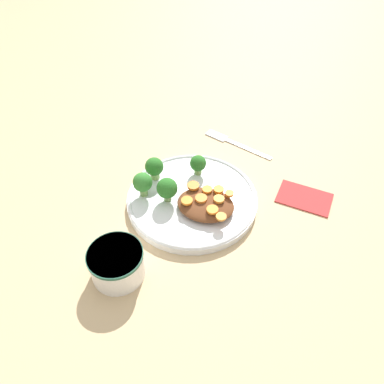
# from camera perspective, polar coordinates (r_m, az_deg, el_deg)

# --- Properties ---
(ground_plane) EXTENTS (4.00, 4.00, 0.00)m
(ground_plane) POSITION_cam_1_polar(r_m,az_deg,el_deg) (0.79, -0.00, -1.58)
(ground_plane) COLOR tan
(plate) EXTENTS (0.27, 0.27, 0.02)m
(plate) POSITION_cam_1_polar(r_m,az_deg,el_deg) (0.79, -0.00, -1.05)
(plate) COLOR white
(plate) RESTS_ON ground_plane
(dip_bowl) EXTENTS (0.10, 0.10, 0.06)m
(dip_bowl) POSITION_cam_1_polar(r_m,az_deg,el_deg) (0.67, -11.42, -10.49)
(dip_bowl) COLOR white
(dip_bowl) RESTS_ON ground_plane
(stew_mound) EXTENTS (0.12, 0.09, 0.02)m
(stew_mound) POSITION_cam_1_polar(r_m,az_deg,el_deg) (0.75, 2.09, -1.93)
(stew_mound) COLOR brown
(stew_mound) RESTS_ON plate
(broccoli_floret_0) EXTENTS (0.04, 0.04, 0.05)m
(broccoli_floret_0) POSITION_cam_1_polar(r_m,az_deg,el_deg) (0.82, 0.93, 4.30)
(broccoli_floret_0) COLOR #7FA85B
(broccoli_floret_0) RESTS_ON plate
(broccoli_floret_1) EXTENTS (0.04, 0.04, 0.05)m
(broccoli_floret_1) POSITION_cam_1_polar(r_m,az_deg,el_deg) (0.81, -5.77, 3.75)
(broccoli_floret_1) COLOR #7FA85B
(broccoli_floret_1) RESTS_ON plate
(broccoli_floret_2) EXTENTS (0.04, 0.04, 0.06)m
(broccoli_floret_2) POSITION_cam_1_polar(r_m,az_deg,el_deg) (0.77, -7.53, 1.39)
(broccoli_floret_2) COLOR #759E51
(broccoli_floret_2) RESTS_ON plate
(broccoli_floret_3) EXTENTS (0.04, 0.04, 0.06)m
(broccoli_floret_3) POSITION_cam_1_polar(r_m,az_deg,el_deg) (0.75, -3.82, 0.52)
(broccoli_floret_3) COLOR #7FA85B
(broccoli_floret_3) RESTS_ON plate
(carrot_slice_0) EXTENTS (0.02, 0.02, 0.01)m
(carrot_slice_0) POSITION_cam_1_polar(r_m,az_deg,el_deg) (0.74, -1.00, -1.28)
(carrot_slice_0) COLOR orange
(carrot_slice_0) RESTS_ON stew_mound
(carrot_slice_1) EXTENTS (0.02, 0.02, 0.01)m
(carrot_slice_1) POSITION_cam_1_polar(r_m,az_deg,el_deg) (0.75, 4.13, -1.08)
(carrot_slice_1) COLOR orange
(carrot_slice_1) RESTS_ON stew_mound
(carrot_slice_2) EXTENTS (0.02, 0.02, 0.01)m
(carrot_slice_2) POSITION_cam_1_polar(r_m,az_deg,el_deg) (0.77, 0.21, 0.95)
(carrot_slice_2) COLOR orange
(carrot_slice_2) RESTS_ON stew_mound
(carrot_slice_3) EXTENTS (0.02, 0.02, 0.00)m
(carrot_slice_3) POSITION_cam_1_polar(r_m,az_deg,el_deg) (0.73, 3.13, -2.70)
(carrot_slice_3) COLOR orange
(carrot_slice_3) RESTS_ON stew_mound
(carrot_slice_4) EXTENTS (0.02, 0.02, 0.01)m
(carrot_slice_4) POSITION_cam_1_polar(r_m,az_deg,el_deg) (0.75, 1.39, -0.98)
(carrot_slice_4) COLOR orange
(carrot_slice_4) RESTS_ON stew_mound
(carrot_slice_5) EXTENTS (0.02, 0.02, 0.00)m
(carrot_slice_5) POSITION_cam_1_polar(r_m,az_deg,el_deg) (0.76, 2.33, 0.39)
(carrot_slice_5) COLOR orange
(carrot_slice_5) RESTS_ON stew_mound
(carrot_slice_6) EXTENTS (0.02, 0.02, 0.00)m
(carrot_slice_6) POSITION_cam_1_polar(r_m,az_deg,el_deg) (0.72, 4.47, -3.77)
(carrot_slice_6) COLOR orange
(carrot_slice_6) RESTS_ON stew_mound
(carrot_slice_7) EXTENTS (0.02, 0.02, 0.01)m
(carrot_slice_7) POSITION_cam_1_polar(r_m,az_deg,el_deg) (0.76, 5.72, -0.23)
(carrot_slice_7) COLOR orange
(carrot_slice_7) RESTS_ON stew_mound
(carrot_slice_8) EXTENTS (0.02, 0.02, 0.01)m
(carrot_slice_8) POSITION_cam_1_polar(r_m,az_deg,el_deg) (0.76, 4.09, 0.35)
(carrot_slice_8) COLOR orange
(carrot_slice_8) RESTS_ON stew_mound
(fork) EXTENTS (0.18, 0.08, 0.01)m
(fork) POSITION_cam_1_polar(r_m,az_deg,el_deg) (0.95, 6.08, 7.64)
(fork) COLOR #B4B4B4
(fork) RESTS_ON ground_plane
(napkin) EXTENTS (0.12, 0.09, 0.01)m
(napkin) POSITION_cam_1_polar(r_m,az_deg,el_deg) (0.83, 16.76, -0.80)
(napkin) COLOR #B73333
(napkin) RESTS_ON ground_plane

